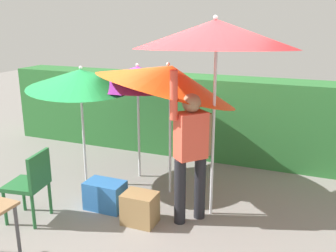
{
  "coord_description": "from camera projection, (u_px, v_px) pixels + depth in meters",
  "views": [
    {
      "loc": [
        1.74,
        -4.0,
        2.42
      ],
      "look_at": [
        0.0,
        0.3,
        1.1
      ],
      "focal_mm": 40.52,
      "sensor_mm": 36.0,
      "label": 1
    }
  ],
  "objects": [
    {
      "name": "ground_plane",
      "position": [
        159.0,
        214.0,
        4.86
      ],
      "size": [
        24.0,
        24.0,
        0.0
      ],
      "primitive_type": "plane",
      "color": "gray"
    },
    {
      "name": "hedge_row",
      "position": [
        211.0,
        117.0,
        6.77
      ],
      "size": [
        8.0,
        0.7,
        1.44
      ],
      "primitive_type": "cube",
      "color": "#2D7033",
      "rests_on": "ground_plane"
    },
    {
      "name": "umbrella_rainbow",
      "position": [
        216.0,
        35.0,
        4.27
      ],
      "size": [
        1.9,
        1.91,
        2.48
      ],
      "color": "silver",
      "rests_on": "ground_plane"
    },
    {
      "name": "umbrella_orange",
      "position": [
        81.0,
        79.0,
        5.33
      ],
      "size": [
        1.53,
        1.53,
        1.82
      ],
      "color": "silver",
      "rests_on": "ground_plane"
    },
    {
      "name": "umbrella_yellow",
      "position": [
        169.0,
        78.0,
        5.07
      ],
      "size": [
        2.02,
        1.96,
        2.17
      ],
      "color": "silver",
      "rests_on": "ground_plane"
    },
    {
      "name": "umbrella_navy",
      "position": [
        138.0,
        76.0,
        5.61
      ],
      "size": [
        1.64,
        1.64,
        1.79
      ],
      "color": "silver",
      "rests_on": "ground_plane"
    },
    {
      "name": "person_vendor",
      "position": [
        191.0,
        149.0,
        4.48
      ],
      "size": [
        0.43,
        0.47,
        1.88
      ],
      "color": "black",
      "rests_on": "ground_plane"
    },
    {
      "name": "chair_plastic",
      "position": [
        31.0,
        182.0,
        4.59
      ],
      "size": [
        0.5,
        0.5,
        0.89
      ],
      "color": "#236633",
      "rests_on": "ground_plane"
    },
    {
      "name": "cooler_box",
      "position": [
        105.0,
        195.0,
        4.97
      ],
      "size": [
        0.51,
        0.32,
        0.37
      ],
      "primitive_type": "cube",
      "color": "#2D6BB7",
      "rests_on": "ground_plane"
    },
    {
      "name": "crate_cardboard",
      "position": [
        140.0,
        208.0,
        4.6
      ],
      "size": [
        0.4,
        0.31,
        0.39
      ],
      "primitive_type": "cube",
      "color": "#9E7A4C",
      "rests_on": "ground_plane"
    }
  ]
}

